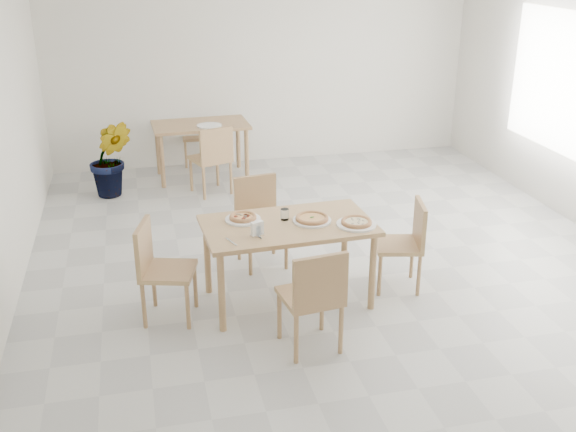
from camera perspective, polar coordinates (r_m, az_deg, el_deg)
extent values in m
plane|color=#BCBCB7|center=(6.88, 3.72, -3.71)|extent=(7.00, 7.00, 0.00)
plane|color=silver|center=(9.72, -2.14, 12.74)|extent=(6.00, 0.00, 6.00)
plane|color=silver|center=(3.43, 21.46, -7.40)|extent=(6.00, 0.00, 6.00)
cube|color=tan|center=(5.81, 0.00, -0.81)|extent=(1.50, 0.90, 0.04)
cylinder|color=tan|center=(5.54, -5.64, -6.47)|extent=(0.06, 0.06, 0.71)
cylinder|color=tan|center=(5.88, 7.17, -4.74)|extent=(0.06, 0.06, 0.71)
cylinder|color=tan|center=(6.14, -6.84, -3.48)|extent=(0.06, 0.06, 0.71)
cylinder|color=tan|center=(6.45, 4.81, -2.08)|extent=(0.06, 0.06, 0.71)
cube|color=tan|center=(5.27, 1.87, -6.81)|extent=(0.49, 0.49, 0.04)
cube|color=tan|center=(5.00, 2.77, -5.55)|extent=(0.44, 0.10, 0.41)
cylinder|color=tan|center=(5.60, 2.89, -7.70)|extent=(0.04, 0.04, 0.43)
cylinder|color=tan|center=(5.48, -0.74, -8.40)|extent=(0.04, 0.04, 0.43)
cylinder|color=tan|center=(5.31, 4.51, -9.57)|extent=(0.04, 0.04, 0.43)
cylinder|color=tan|center=(5.18, 0.70, -10.37)|extent=(0.04, 0.04, 0.43)
cube|color=tan|center=(6.60, -2.22, -0.62)|extent=(0.49, 0.49, 0.04)
cube|color=tan|center=(6.69, -2.79, 1.78)|extent=(0.43, 0.10, 0.41)
cylinder|color=tan|center=(6.48, -3.21, -3.32)|extent=(0.04, 0.04, 0.42)
cylinder|color=tan|center=(6.59, -0.15, -2.83)|extent=(0.04, 0.04, 0.42)
cylinder|color=tan|center=(6.80, -4.18, -2.06)|extent=(0.04, 0.04, 0.42)
cylinder|color=tan|center=(6.91, -1.24, -1.61)|extent=(0.04, 0.04, 0.42)
cube|color=tan|center=(5.75, -10.09, -4.63)|extent=(0.53, 0.53, 0.04)
cube|color=tan|center=(5.70, -12.14, -2.56)|extent=(0.15, 0.42, 0.41)
cylinder|color=tan|center=(5.67, -8.49, -7.60)|extent=(0.04, 0.04, 0.42)
cylinder|color=tan|center=(5.98, -7.86, -5.86)|extent=(0.04, 0.04, 0.42)
cylinder|color=tan|center=(5.74, -12.11, -7.43)|extent=(0.04, 0.04, 0.42)
cylinder|color=tan|center=(6.06, -11.29, -5.73)|extent=(0.04, 0.04, 0.42)
cube|color=tan|center=(6.25, 9.27, -2.44)|extent=(0.50, 0.50, 0.04)
cube|color=tan|center=(6.20, 11.10, -0.60)|extent=(0.13, 0.41, 0.39)
cylinder|color=tan|center=(6.48, 7.36, -3.58)|extent=(0.04, 0.04, 0.40)
cylinder|color=tan|center=(6.17, 7.77, -5.02)|extent=(0.04, 0.04, 0.40)
cylinder|color=tan|center=(6.54, 10.45, -3.54)|extent=(0.04, 0.04, 0.40)
cylinder|color=tan|center=(6.23, 11.02, -4.96)|extent=(0.04, 0.04, 0.40)
cylinder|color=white|center=(5.84, 2.04, -0.38)|extent=(0.34, 0.34, 0.02)
cylinder|color=white|center=(5.79, 5.81, -0.70)|extent=(0.34, 0.34, 0.02)
cylinder|color=white|center=(5.87, -3.83, -0.28)|extent=(0.31, 0.31, 0.02)
cylinder|color=tan|center=(5.84, 2.04, -0.24)|extent=(0.32, 0.32, 0.01)
torus|color=tan|center=(5.83, 2.05, -0.15)|extent=(0.32, 0.32, 0.03)
cylinder|color=orange|center=(5.83, 2.05, -0.16)|extent=(0.25, 0.25, 0.01)
ellipsoid|color=#1A5613|center=(5.83, 2.05, -0.10)|extent=(0.05, 0.04, 0.01)
cylinder|color=tan|center=(5.78, 5.81, -0.57)|extent=(0.35, 0.35, 0.01)
torus|color=tan|center=(5.78, 5.82, -0.48)|extent=(0.35, 0.35, 0.03)
cylinder|color=beige|center=(5.78, 5.82, -0.49)|extent=(0.27, 0.27, 0.01)
cylinder|color=tan|center=(5.87, -3.84, -0.15)|extent=(0.27, 0.27, 0.01)
torus|color=tan|center=(5.86, -3.84, -0.06)|extent=(0.27, 0.27, 0.03)
cylinder|color=orange|center=(5.87, -3.84, -0.07)|extent=(0.20, 0.20, 0.01)
cylinder|color=white|center=(5.86, -0.28, 0.14)|extent=(0.07, 0.07, 0.10)
cylinder|color=white|center=(5.55, -2.62, -1.22)|extent=(0.07, 0.07, 0.10)
cube|color=silver|center=(5.56, -2.61, -1.62)|extent=(0.12, 0.09, 0.01)
cube|color=white|center=(5.54, -2.62, -1.02)|extent=(0.11, 0.07, 0.11)
cube|color=silver|center=(5.57, -2.60, -1.64)|extent=(0.05, 0.16, 0.01)
cube|color=silver|center=(5.46, -4.82, -2.20)|extent=(0.07, 0.17, 0.01)
cube|color=tan|center=(9.13, -7.43, 7.65)|extent=(1.29, 0.77, 0.04)
cylinder|color=tan|center=(8.90, -10.61, 4.55)|extent=(0.06, 0.06, 0.71)
cylinder|color=tan|center=(9.05, -3.52, 5.19)|extent=(0.06, 0.06, 0.71)
cylinder|color=tan|center=(9.46, -10.95, 5.57)|extent=(0.06, 0.06, 0.71)
cylinder|color=tan|center=(9.60, -4.24, 6.17)|extent=(0.06, 0.06, 0.71)
cube|color=tan|center=(8.60, -6.61, 4.83)|extent=(0.56, 0.56, 0.04)
cube|color=tan|center=(8.36, -6.07, 6.01)|extent=(0.43, 0.18, 0.42)
cylinder|color=tan|center=(8.91, -5.99, 3.89)|extent=(0.04, 0.04, 0.43)
cylinder|color=tan|center=(8.76, -8.20, 3.45)|extent=(0.04, 0.04, 0.43)
cylinder|color=tan|center=(8.59, -4.85, 3.23)|extent=(0.04, 0.04, 0.43)
cylinder|color=tan|center=(8.43, -7.12, 2.76)|extent=(0.04, 0.04, 0.43)
cube|color=tan|center=(9.80, -7.75, 6.67)|extent=(0.42, 0.42, 0.04)
cube|color=tan|center=(9.92, -7.86, 8.10)|extent=(0.40, 0.06, 0.38)
cylinder|color=tan|center=(9.70, -8.65, 5.14)|extent=(0.03, 0.03, 0.39)
cylinder|color=tan|center=(9.71, -6.64, 5.27)|extent=(0.03, 0.03, 0.39)
cylinder|color=tan|center=(10.02, -8.70, 5.70)|extent=(0.03, 0.03, 0.39)
cylinder|color=tan|center=(10.03, -6.76, 5.82)|extent=(0.03, 0.03, 0.39)
cylinder|color=white|center=(8.97, -6.69, 7.61)|extent=(0.33, 0.33, 0.02)
imported|color=#366C20|center=(8.71, -14.77, 4.73)|extent=(0.57, 0.47, 0.98)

